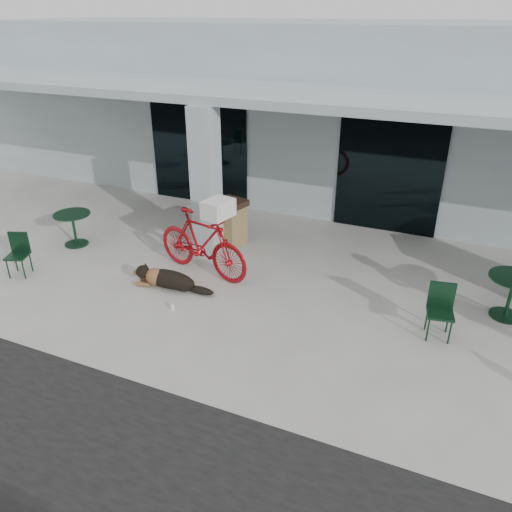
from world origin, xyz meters
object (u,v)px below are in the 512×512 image
at_px(bicycle, 202,243).
at_px(cafe_table_far, 510,297).
at_px(cafe_chair_near, 17,255).
at_px(trash_receptacle, 231,222).
at_px(cafe_table_near, 74,229).
at_px(cafe_chair_far_a, 440,313).
at_px(dog, 170,278).

distance_m(bicycle, cafe_table_far, 5.63).
bearing_deg(cafe_chair_near, trash_receptacle, 23.35).
relative_size(cafe_table_near, cafe_chair_far_a, 0.88).
height_order(cafe_chair_near, cafe_chair_far_a, cafe_chair_far_a).
bearing_deg(trash_receptacle, cafe_chair_near, -136.42).
bearing_deg(trash_receptacle, cafe_chair_far_a, -22.29).
xyz_separation_m(cafe_table_near, trash_receptacle, (3.18, 1.46, 0.14)).
bearing_deg(cafe_table_far, trash_receptacle, 172.01).
xyz_separation_m(cafe_table_far, trash_receptacle, (-5.70, 0.80, 0.13)).
xyz_separation_m(cafe_chair_near, trash_receptacle, (3.20, 3.04, 0.08)).
bearing_deg(bicycle, cafe_table_near, 101.27).
xyz_separation_m(dog, cafe_table_far, (5.87, 1.49, 0.18)).
distance_m(bicycle, cafe_chair_near, 3.66).
bearing_deg(bicycle, dog, 172.04).
bearing_deg(cafe_table_far, dog, -165.74).
bearing_deg(dog, cafe_table_near, 155.13).
height_order(cafe_chair_near, cafe_table_far, cafe_chair_near).
xyz_separation_m(bicycle, dog, (-0.28, -0.78, -0.46)).
bearing_deg(cafe_table_near, cafe_chair_near, -90.52).
height_order(cafe_table_far, trash_receptacle, trash_receptacle).
height_order(dog, cafe_chair_far_a, cafe_chair_far_a).
relative_size(cafe_table_far, trash_receptacle, 0.80).
xyz_separation_m(dog, cafe_chair_near, (-3.03, -0.75, 0.23)).
relative_size(bicycle, cafe_chair_near, 2.55).
distance_m(bicycle, dog, 0.95).
bearing_deg(dog, cafe_table_far, 4.70).
relative_size(cafe_table_far, cafe_chair_far_a, 0.91).
relative_size(cafe_chair_near, trash_receptacle, 0.84).
height_order(bicycle, cafe_table_near, bicycle).
distance_m(cafe_table_near, cafe_chair_near, 1.58).
height_order(bicycle, trash_receptacle, bicycle).
bearing_deg(dog, cafe_chair_near, -175.61).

